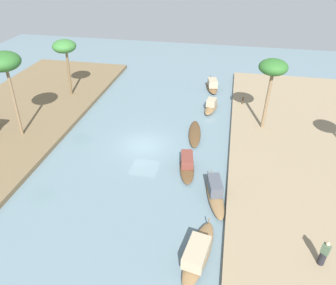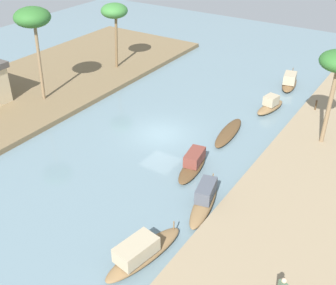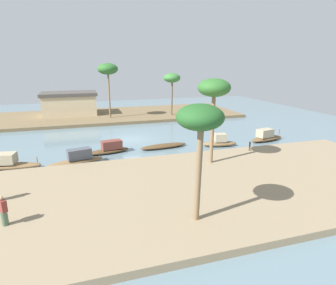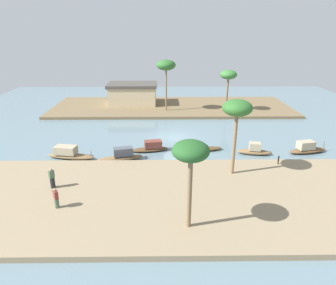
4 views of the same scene
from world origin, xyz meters
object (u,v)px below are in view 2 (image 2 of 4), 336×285
(palm_tree_right_tall, at_px, (32,19))
(palm_tree_right_short, at_px, (114,12))
(sampan_midstream, at_px, (228,133))
(sampan_open_hull, at_px, (141,252))
(mooring_post, at_px, (316,105))
(sampan_near_left_bank, at_px, (290,81))
(sampan_upstream_small, at_px, (270,105))
(sampan_downstream_large, at_px, (193,163))
(sampan_with_tall_canopy, at_px, (205,199))

(palm_tree_right_tall, height_order, palm_tree_right_short, palm_tree_right_tall)
(sampan_midstream, bearing_deg, palm_tree_right_tall, 96.65)
(palm_tree_right_tall, xyz_separation_m, palm_tree_right_short, (9.13, -0.45, -1.33))
(sampan_open_hull, xyz_separation_m, mooring_post, (20.21, -2.48, 0.31))
(sampan_midstream, relative_size, mooring_post, 5.96)
(sampan_open_hull, distance_m, sampan_near_left_bank, 24.58)
(sampan_near_left_bank, bearing_deg, palm_tree_right_tall, 120.59)
(sampan_upstream_small, height_order, sampan_near_left_bank, sampan_near_left_bank)
(sampan_upstream_small, xyz_separation_m, sampan_downstream_large, (-10.74, 1.04, -0.01))
(sampan_midstream, height_order, sampan_near_left_bank, sampan_near_left_bank)
(sampan_downstream_large, bearing_deg, mooring_post, -29.51)
(sampan_midstream, distance_m, sampan_near_left_bank, 11.17)
(sampan_upstream_small, bearing_deg, mooring_post, -58.34)
(sampan_open_hull, distance_m, palm_tree_right_tall, 20.87)
(sampan_near_left_bank, relative_size, palm_tree_right_tall, 0.58)
(sampan_open_hull, bearing_deg, sampan_with_tall_canopy, 3.58)
(sampan_downstream_large, distance_m, palm_tree_right_tall, 16.81)
(sampan_upstream_small, distance_m, sampan_near_left_bank, 5.65)
(sampan_open_hull, height_order, palm_tree_right_short, palm_tree_right_short)
(palm_tree_right_tall, bearing_deg, sampan_downstream_large, -96.35)
(sampan_midstream, bearing_deg, sampan_upstream_small, -17.26)
(sampan_upstream_small, bearing_deg, sampan_near_left_bank, 13.65)
(sampan_downstream_large, xyz_separation_m, mooring_post, (12.03, -4.30, 0.38))
(sampan_midstream, xyz_separation_m, sampan_near_left_bank, (11.15, -0.71, 0.28))
(mooring_post, xyz_separation_m, palm_tree_right_short, (-1.19, 19.19, 4.97))
(sampan_near_left_bank, bearing_deg, sampan_downstream_large, 165.72)
(sampan_midstream, relative_size, palm_tree_right_short, 0.79)
(sampan_with_tall_canopy, relative_size, palm_tree_right_tall, 0.61)
(sampan_upstream_small, height_order, sampan_open_hull, sampan_open_hull)
(sampan_with_tall_canopy, relative_size, sampan_downstream_large, 1.14)
(sampan_open_hull, height_order, sampan_midstream, sampan_open_hull)
(sampan_with_tall_canopy, height_order, palm_tree_right_tall, palm_tree_right_tall)
(sampan_open_hull, height_order, sampan_downstream_large, sampan_open_hull)
(palm_tree_right_short, bearing_deg, sampan_near_left_bank, -70.42)
(sampan_open_hull, distance_m, sampan_midstream, 13.54)
(sampan_midstream, relative_size, sampan_near_left_bank, 1.11)
(sampan_with_tall_canopy, bearing_deg, sampan_midstream, 3.23)
(sampan_open_hull, bearing_deg, sampan_downstream_large, 22.44)
(sampan_open_hull, bearing_deg, palm_tree_right_tall, 69.94)
(sampan_upstream_small, distance_m, sampan_with_tall_canopy, 13.68)
(sampan_upstream_small, xyz_separation_m, palm_tree_right_tall, (-9.03, 16.37, 6.66))
(sampan_upstream_small, height_order, sampan_downstream_large, sampan_upstream_small)
(sampan_upstream_small, bearing_deg, palm_tree_right_short, 99.70)
(sampan_downstream_large, distance_m, mooring_post, 12.78)
(sampan_with_tall_canopy, distance_m, mooring_post, 15.03)
(sampan_open_hull, xyz_separation_m, sampan_midstream, (13.41, 1.85, -0.30))
(palm_tree_right_short, bearing_deg, sampan_open_hull, -138.70)
(palm_tree_right_tall, bearing_deg, sampan_with_tall_canopy, -104.49)
(sampan_midstream, height_order, mooring_post, mooring_post)
(mooring_post, bearing_deg, palm_tree_right_short, 93.56)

